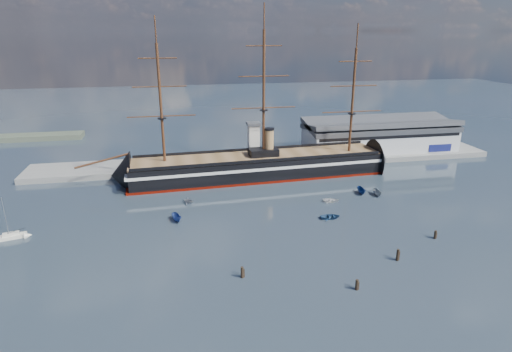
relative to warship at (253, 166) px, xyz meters
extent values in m
plane|color=#273741|center=(-0.30, -20.00, -4.04)|extent=(600.00, 600.00, 0.00)
cube|color=slate|center=(9.70, 16.00, -4.04)|extent=(180.00, 18.00, 2.00)
cube|color=#B7BABC|center=(57.70, 20.00, 2.96)|extent=(62.00, 20.00, 10.00)
cube|color=#3F4247|center=(57.70, 20.00, 8.56)|extent=(63.00, 21.00, 2.00)
cube|color=silver|center=(2.70, 13.00, 4.96)|extent=(4.00, 4.00, 14.00)
cube|color=#3F4247|center=(2.70, 13.00, 12.46)|extent=(5.00, 5.00, 1.00)
cube|color=black|center=(1.73, 0.00, -0.04)|extent=(88.72, 20.59, 7.00)
cube|color=silver|center=(1.73, 0.00, 1.16)|extent=(90.73, 20.94, 1.00)
cube|color=#570B02|center=(1.73, 0.00, -3.69)|extent=(90.73, 20.90, 0.90)
cone|color=black|center=(-44.77, 0.00, -0.34)|extent=(14.80, 16.39, 15.68)
cone|color=black|center=(48.23, 0.00, -0.34)|extent=(11.81, 16.24, 15.68)
cube|color=brown|center=(1.73, 0.00, 3.56)|extent=(88.65, 19.32, 0.40)
cube|color=black|center=(3.73, 0.00, 4.96)|extent=(10.30, 6.52, 2.50)
cylinder|color=#AC804E|center=(5.73, 0.00, 8.46)|extent=(3.20, 3.20, 9.00)
cylinder|color=#381E0F|center=(-50.27, 0.00, 4.96)|extent=(17.76, 1.63, 4.43)
cylinder|color=#381E0F|center=(-30.27, 0.00, 22.76)|extent=(0.90, 0.90, 38.00)
cylinder|color=#381E0F|center=(3.73, 0.00, 24.76)|extent=(0.90, 0.90, 42.00)
cylinder|color=#381E0F|center=(35.73, 0.00, 21.76)|extent=(0.90, 0.90, 36.00)
cube|color=silver|center=(-68.25, -35.01, -3.57)|extent=(7.26, 3.61, 0.93)
cube|color=silver|center=(-68.25, -35.01, -2.83)|extent=(3.97, 2.31, 0.74)
cylinder|color=#B2B2B7|center=(-68.72, -35.01, 2.01)|extent=(0.15, 0.15, 10.24)
imported|color=navy|center=(-27.34, -32.54, -4.04)|extent=(6.34, 3.78, 2.39)
imported|color=navy|center=(14.50, -38.95, -4.04)|extent=(1.54, 3.55, 1.63)
imported|color=slate|center=(35.18, -25.30, -4.04)|extent=(5.88, 2.44, 2.31)
imported|color=gray|center=(-23.67, -20.06, -4.04)|extent=(5.31, 5.82, 2.03)
imported|color=white|center=(19.06, -27.39, -4.04)|extent=(1.80, 3.26, 1.44)
imported|color=navy|center=(30.94, -22.76, -4.04)|extent=(6.19, 2.77, 2.40)
cylinder|color=black|center=(-14.40, -63.80, -4.04)|extent=(0.64, 0.64, 3.21)
cylinder|color=black|center=(7.42, -72.68, -4.04)|extent=(0.64, 0.64, 2.99)
cylinder|color=black|center=(21.20, -63.61, -4.04)|extent=(0.64, 0.64, 3.52)
cylinder|color=black|center=(35.90, -55.45, -4.04)|extent=(0.64, 0.64, 2.83)
camera|label=1|loc=(-26.65, -141.32, 45.27)|focal=30.00mm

